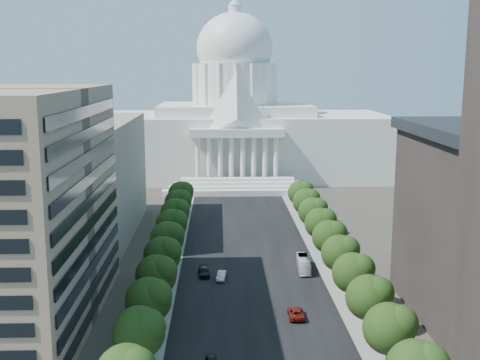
{
  "coord_description": "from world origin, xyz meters",
  "views": [
    {
      "loc": [
        -6.35,
        -56.58,
        43.22
      ],
      "look_at": [
        -1.42,
        84.99,
        16.79
      ],
      "focal_mm": 45.0,
      "sensor_mm": 36.0,
      "label": 1
    }
  ],
  "objects": [
    {
      "name": "tree_r_j",
      "position": [
        18.34,
        119.81,
        6.45
      ],
      "size": [
        7.79,
        7.6,
        9.97
      ],
      "color": "#33261C",
      "rests_on": "ground"
    },
    {
      "name": "streetlight_d",
      "position": [
        19.9,
        85.0,
        5.82
      ],
      "size": [
        2.61,
        0.44,
        9.0
      ],
      "color": "gray",
      "rests_on": "ground"
    },
    {
      "name": "streetlight_e",
      "position": [
        19.9,
        110.0,
        5.82
      ],
      "size": [
        2.61,
        0.44,
        9.0
      ],
      "color": "gray",
      "rests_on": "ground"
    },
    {
      "name": "tree_r_i",
      "position": [
        18.34,
        107.81,
        6.45
      ],
      "size": [
        7.79,
        7.6,
        9.97
      ],
      "color": "#33261C",
      "rests_on": "ground"
    },
    {
      "name": "tree_l_b",
      "position": [
        -17.66,
        23.81,
        6.45
      ],
      "size": [
        7.79,
        7.6,
        9.97
      ],
      "color": "#33261C",
      "rests_on": "ground"
    },
    {
      "name": "city_bus",
      "position": [
        11.77,
        67.61,
        1.43
      ],
      "size": [
        2.98,
        10.4,
        2.86
      ],
      "primitive_type": "imported",
      "rotation": [
        0.0,
        0.0,
        -0.06
      ],
      "color": "silver",
      "rests_on": "ground"
    },
    {
      "name": "tree_l_e",
      "position": [
        -17.66,
        59.81,
        6.45
      ],
      "size": [
        7.79,
        7.6,
        9.97
      ],
      "color": "#33261C",
      "rests_on": "ground"
    },
    {
      "name": "streetlight_f",
      "position": [
        19.9,
        135.0,
        5.82
      ],
      "size": [
        2.61,
        0.44,
        9.0
      ],
      "color": "gray",
      "rests_on": "ground"
    },
    {
      "name": "sidewalk_left",
      "position": [
        -19.0,
        90.0,
        0.0
      ],
      "size": [
        8.0,
        260.0,
        0.02
      ],
      "primitive_type": "cube",
      "color": "gray",
      "rests_on": "ground"
    },
    {
      "name": "car_dark_b",
      "position": [
        -9.77,
        64.87,
        0.8
      ],
      "size": [
        2.79,
        5.73,
        1.61
      ],
      "primitive_type": "imported",
      "rotation": [
        0.0,
        0.0,
        0.1
      ],
      "color": "black",
      "rests_on": "ground"
    },
    {
      "name": "tree_r_f",
      "position": [
        18.34,
        71.81,
        6.45
      ],
      "size": [
        7.79,
        7.6,
        9.97
      ],
      "color": "#33261C",
      "rests_on": "ground"
    },
    {
      "name": "capitol",
      "position": [
        0.0,
        184.89,
        20.01
      ],
      "size": [
        120.0,
        56.0,
        73.0
      ],
      "color": "white",
      "rests_on": "ground"
    },
    {
      "name": "office_block_left_far",
      "position": [
        -48.0,
        100.0,
        15.0
      ],
      "size": [
        38.0,
        52.0,
        30.0
      ],
      "primitive_type": "cube",
      "color": "gray",
      "rests_on": "ground"
    },
    {
      "name": "tree_l_d",
      "position": [
        -17.66,
        47.81,
        6.45
      ],
      "size": [
        7.79,
        7.6,
        9.97
      ],
      "color": "#33261C",
      "rests_on": "ground"
    },
    {
      "name": "streetlight_c",
      "position": [
        19.9,
        60.0,
        5.82
      ],
      "size": [
        2.61,
        0.44,
        9.0
      ],
      "color": "gray",
      "rests_on": "ground"
    },
    {
      "name": "tree_r_e",
      "position": [
        18.34,
        59.81,
        6.45
      ],
      "size": [
        7.79,
        7.6,
        9.97
      ],
      "color": "#33261C",
      "rests_on": "ground"
    },
    {
      "name": "car_red",
      "position": [
        6.97,
        42.53,
        0.82
      ],
      "size": [
        2.81,
        5.92,
        1.63
      ],
      "primitive_type": "imported",
      "rotation": [
        0.0,
        0.0,
        3.12
      ],
      "color": "maroon",
      "rests_on": "ground"
    },
    {
      "name": "tree_r_b",
      "position": [
        18.34,
        23.81,
        6.45
      ],
      "size": [
        7.79,
        7.6,
        9.97
      ],
      "color": "#33261C",
      "rests_on": "ground"
    },
    {
      "name": "tree_r_h",
      "position": [
        18.34,
        95.81,
        6.45
      ],
      "size": [
        7.79,
        7.6,
        9.97
      ],
      "color": "#33261C",
      "rests_on": "ground"
    },
    {
      "name": "sidewalk_right",
      "position": [
        19.0,
        90.0,
        0.0
      ],
      "size": [
        8.0,
        260.0,
        0.02
      ],
      "primitive_type": "cube",
      "color": "gray",
      "rests_on": "ground"
    },
    {
      "name": "tree_r_d",
      "position": [
        18.34,
        47.81,
        6.45
      ],
      "size": [
        7.79,
        7.6,
        9.97
      ],
      "color": "#33261C",
      "rests_on": "ground"
    },
    {
      "name": "road_asphalt",
      "position": [
        0.0,
        90.0,
        0.0
      ],
      "size": [
        30.0,
        260.0,
        0.01
      ],
      "primitive_type": "cube",
      "color": "black",
      "rests_on": "ground"
    },
    {
      "name": "tree_l_h",
      "position": [
        -17.66,
        95.81,
        6.45
      ],
      "size": [
        7.79,
        7.6,
        9.97
      ],
      "color": "#33261C",
      "rests_on": "ground"
    },
    {
      "name": "streetlight_b",
      "position": [
        19.9,
        35.0,
        5.82
      ],
      "size": [
        2.61,
        0.44,
        9.0
      ],
      "color": "gray",
      "rests_on": "ground"
    },
    {
      "name": "car_silver",
      "position": [
        -6.02,
        62.4,
        0.82
      ],
      "size": [
        2.38,
        5.14,
        1.63
      ],
      "primitive_type": "imported",
      "rotation": [
        0.0,
        0.0,
        -0.14
      ],
      "color": "#B9BAC1",
      "rests_on": "ground"
    },
    {
      "name": "tree_r_g",
      "position": [
        18.34,
        83.81,
        6.45
      ],
      "size": [
        7.79,
        7.6,
        9.97
      ],
      "color": "#33261C",
      "rests_on": "ground"
    },
    {
      "name": "tree_l_g",
      "position": [
        -17.66,
        83.81,
        6.45
      ],
      "size": [
        7.79,
        7.6,
        9.97
      ],
      "color": "#33261C",
      "rests_on": "ground"
    },
    {
      "name": "tree_l_i",
      "position": [
        -17.66,
        107.81,
        6.45
      ],
      "size": [
        7.79,
        7.6,
        9.97
      ],
      "color": "#33261C",
      "rests_on": "ground"
    },
    {
      "name": "tree_l_f",
      "position": [
        -17.66,
        71.81,
        6.45
      ],
      "size": [
        7.79,
        7.6,
        9.97
      ],
      "color": "#33261C",
      "rests_on": "ground"
    },
    {
      "name": "tree_l_c",
      "position": [
        -17.66,
        35.81,
        6.45
      ],
      "size": [
        7.79,
        7.6,
        9.97
      ],
      "color": "#33261C",
      "rests_on": "ground"
    },
    {
      "name": "tree_l_j",
      "position": [
        -17.66,
        119.81,
        6.45
      ],
      "size": [
        7.79,
        7.6,
        9.97
      ],
      "color": "#33261C",
      "rests_on": "ground"
    },
    {
      "name": "tree_r_c",
      "position": [
        18.34,
        35.81,
        6.45
      ],
      "size": [
        7.79,
        7.6,
        9.97
      ],
      "color": "#33261C",
      "rests_on": "ground"
    }
  ]
}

